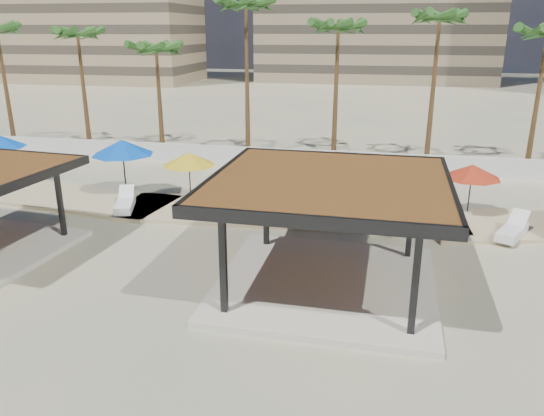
{
  "coord_description": "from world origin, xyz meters",
  "views": [
    {
      "loc": [
        6.05,
        -16.26,
        8.33
      ],
      "look_at": [
        1.86,
        3.81,
        1.4
      ],
      "focal_mm": 35.0,
      "sensor_mm": 36.0,
      "label": 1
    }
  ],
  "objects_px": {
    "umbrella_c": "(472,172)",
    "lounger_c": "(413,208)",
    "pavilion_central": "(328,223)",
    "lounger_b": "(402,221)",
    "lounger_d": "(512,231)",
    "lounger_a": "(125,204)"
  },
  "relations": [
    {
      "from": "lounger_b",
      "to": "lounger_c",
      "type": "bearing_deg",
      "value": 19.37
    },
    {
      "from": "pavilion_central",
      "to": "umbrella_c",
      "type": "xyz_separation_m",
      "value": [
        5.68,
        8.39,
        -0.11
      ]
    },
    {
      "from": "pavilion_central",
      "to": "lounger_c",
      "type": "relative_size",
      "value": 3.55
    },
    {
      "from": "umbrella_c",
      "to": "lounger_c",
      "type": "bearing_deg",
      "value": -172.75
    },
    {
      "from": "lounger_a",
      "to": "lounger_b",
      "type": "bearing_deg",
      "value": -108.19
    },
    {
      "from": "lounger_a",
      "to": "lounger_c",
      "type": "relative_size",
      "value": 1.11
    },
    {
      "from": "umbrella_c",
      "to": "lounger_b",
      "type": "bearing_deg",
      "value": -142.13
    },
    {
      "from": "umbrella_c",
      "to": "lounger_c",
      "type": "height_order",
      "value": "umbrella_c"
    },
    {
      "from": "lounger_b",
      "to": "lounger_d",
      "type": "bearing_deg",
      "value": -58.84
    },
    {
      "from": "pavilion_central",
      "to": "umbrella_c",
      "type": "relative_size",
      "value": 2.36
    },
    {
      "from": "pavilion_central",
      "to": "lounger_a",
      "type": "distance_m",
      "value": 11.94
    },
    {
      "from": "lounger_a",
      "to": "lounger_b",
      "type": "distance_m",
      "value": 12.92
    },
    {
      "from": "lounger_d",
      "to": "lounger_c",
      "type": "bearing_deg",
      "value": 86.82
    },
    {
      "from": "lounger_a",
      "to": "lounger_c",
      "type": "bearing_deg",
      "value": -99.61
    },
    {
      "from": "pavilion_central",
      "to": "lounger_c",
      "type": "distance_m",
      "value": 8.89
    },
    {
      "from": "lounger_b",
      "to": "lounger_c",
      "type": "relative_size",
      "value": 1.09
    },
    {
      "from": "lounger_a",
      "to": "lounger_d",
      "type": "relative_size",
      "value": 1.02
    },
    {
      "from": "lounger_a",
      "to": "umbrella_c",
      "type": "bearing_deg",
      "value": -99.99
    },
    {
      "from": "lounger_b",
      "to": "lounger_d",
      "type": "xyz_separation_m",
      "value": [
        4.47,
        -0.25,
        -0.01
      ]
    },
    {
      "from": "pavilion_central",
      "to": "lounger_d",
      "type": "xyz_separation_m",
      "value": [
        7.11,
        5.77,
        -1.91
      ]
    },
    {
      "from": "pavilion_central",
      "to": "lounger_d",
      "type": "bearing_deg",
      "value": 40.09
    },
    {
      "from": "umbrella_c",
      "to": "lounger_d",
      "type": "xyz_separation_m",
      "value": [
        1.42,
        -2.62,
        -1.8
      ]
    }
  ]
}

